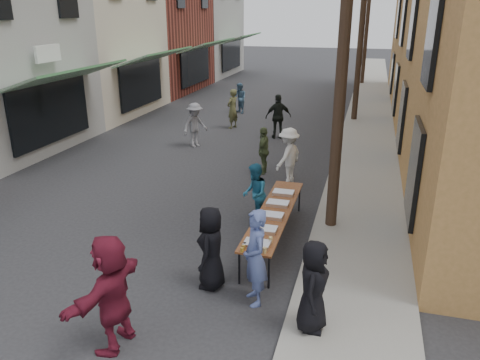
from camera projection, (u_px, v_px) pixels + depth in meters
The scene contains 27 objects.
ground at pixel (109, 264), 9.78m from camera, with size 120.00×120.00×0.00m, color #28282B.
sidewalk at pixel (369, 121), 22.07m from camera, with size 2.20×60.00×0.10m, color gray.
storefront_row at pixel (80, 27), 24.41m from camera, with size 8.00×37.00×9.00m.
utility_pole_near at pixel (344, 35), 9.86m from camera, with size 0.26×0.26×9.00m, color #2D2116.
utility_pole_mid at pixel (362, 21), 20.72m from camera, with size 0.26×0.26×9.00m, color #2D2116.
utility_pole_far at pixel (368, 17), 31.57m from camera, with size 0.26×0.26×9.00m, color #2D2116.
serving_table at pixel (274, 213), 10.47m from camera, with size 0.70×4.00×0.75m.
catering_tray_sausage at pixel (257, 244), 8.95m from camera, with size 0.50×0.33×0.08m, color maroon.
catering_tray_foil_b at pixel (265, 229), 9.54m from camera, with size 0.50×0.33×0.08m, color #B2B2B7.
catering_tray_buns at pixel (272, 216), 10.17m from camera, with size 0.50×0.33×0.08m, color tan.
catering_tray_foil_d at pixel (278, 204), 10.80m from camera, with size 0.50×0.33×0.08m, color #B2B2B7.
catering_tray_buns_end at pixel (283, 193), 11.44m from camera, with size 0.50×0.33×0.08m, color tan.
condiment_jar_a at pixel (242, 250), 8.73m from camera, with size 0.07×0.07×0.08m, color #A57F26.
condiment_jar_b at pixel (243, 247), 8.82m from camera, with size 0.07×0.07×0.08m, color #A57F26.
condiment_jar_c at pixel (245, 245), 8.92m from camera, with size 0.07×0.07×0.08m, color #A57F26.
cup_stack at pixel (264, 250), 8.67m from camera, with size 0.08×0.08×0.12m, color tan.
guest_front_a at pixel (211, 248), 8.75m from camera, with size 0.79×0.52×1.63m, color black.
guest_front_b at pixel (255, 258), 8.23m from camera, with size 0.66×0.43×1.81m, color #52629E.
guest_front_c at pixel (255, 194), 11.45m from camera, with size 0.74×0.58×1.52m, color #21688B.
guest_front_d at pixel (288, 156), 14.01m from camera, with size 1.12×0.64×1.73m, color white.
guest_front_e at pixel (264, 150), 14.94m from camera, with size 0.90×0.37×1.53m, color #4D5C35.
guest_queue_back at pixel (112, 293), 7.12m from camera, with size 1.78×0.57×1.91m, color maroon.
server at pixel (313, 286), 7.42m from camera, with size 0.76×0.50×1.56m, color black.
passerby_left at pixel (195, 125), 17.87m from camera, with size 1.09×0.63×1.69m, color slate.
passerby_mid at pixel (278, 117), 19.00m from camera, with size 1.06×0.44×1.81m, color black.
passerby_right at pixel (232, 109), 20.67m from camera, with size 0.63×0.41×1.73m, color brown.
passerby_far at pixel (240, 98), 23.70m from camera, with size 0.74×0.57×1.52m, color #476B8A.
Camera 1 is at (4.94, -7.53, 5.02)m, focal length 35.00 mm.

